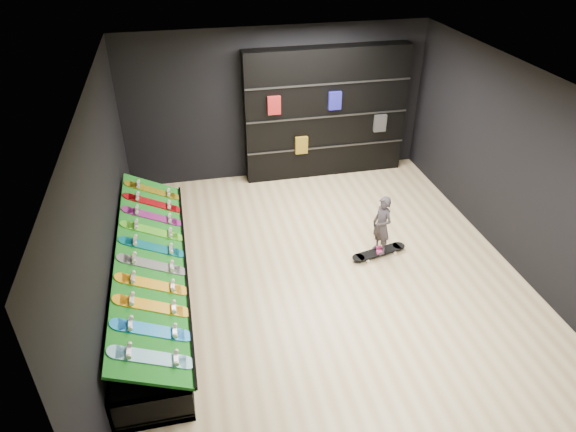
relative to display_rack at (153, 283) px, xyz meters
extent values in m
cube|color=beige|center=(2.55, 0.00, -0.25)|extent=(6.00, 7.00, 0.01)
cube|color=white|center=(2.55, 0.00, 2.75)|extent=(6.00, 7.00, 0.01)
cube|color=black|center=(2.55, 3.50, 1.25)|extent=(6.00, 0.02, 3.00)
cube|color=black|center=(2.55, -3.50, 1.25)|extent=(6.00, 0.02, 3.00)
cube|color=black|center=(-0.45, 0.00, 1.25)|extent=(0.02, 7.00, 3.00)
cube|color=black|center=(5.55, 0.00, 1.25)|extent=(0.02, 7.00, 3.00)
cube|color=#0E5E13|center=(0.05, 0.00, 0.46)|extent=(0.92, 4.50, 0.46)
cube|color=black|center=(3.51, 3.32, 1.06)|extent=(3.27, 0.38, 2.61)
imported|color=black|center=(3.58, 0.24, 0.14)|extent=(0.22, 0.27, 0.60)
camera|label=1|loc=(0.67, -6.03, 4.78)|focal=32.00mm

